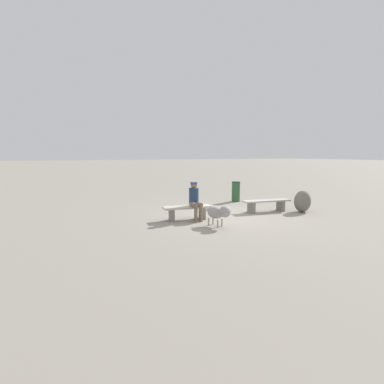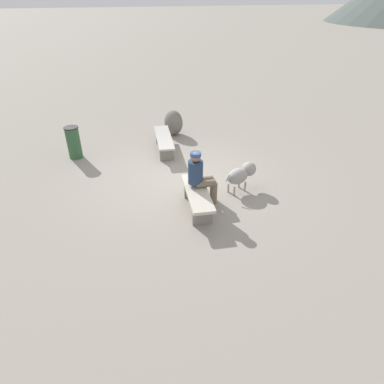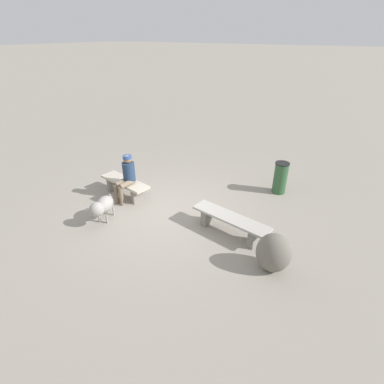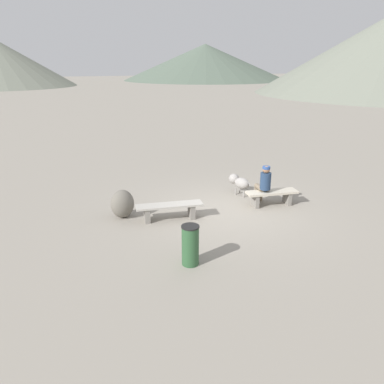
% 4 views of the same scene
% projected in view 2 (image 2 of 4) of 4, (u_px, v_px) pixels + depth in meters
% --- Properties ---
extents(ground, '(210.00, 210.00, 0.06)m').
position_uv_depth(ground, '(181.00, 179.00, 8.35)').
color(ground, gray).
extents(bench_left, '(1.87, 0.69, 0.44)m').
position_uv_depth(bench_left, '(164.00, 141.00, 9.59)').
color(bench_left, gray).
rests_on(bench_left, ground).
extents(bench_right, '(1.60, 0.67, 0.45)m').
position_uv_depth(bench_right, '(197.00, 196.00, 6.97)').
color(bench_right, gray).
rests_on(bench_right, ground).
extents(seated_person, '(0.36, 0.63, 1.24)m').
position_uv_depth(seated_person, '(200.00, 174.00, 6.97)').
color(seated_person, navy).
rests_on(seated_person, ground).
extents(dog, '(0.55, 0.86, 0.65)m').
position_uv_depth(dog, '(241.00, 174.00, 7.61)').
color(dog, gray).
rests_on(dog, ground).
extents(trash_bin, '(0.39, 0.39, 0.89)m').
position_uv_depth(trash_bin, '(74.00, 142.00, 9.12)').
color(trash_bin, '#2D5633').
rests_on(trash_bin, ground).
extents(boulder, '(0.77, 0.71, 0.79)m').
position_uv_depth(boulder, '(173.00, 123.00, 10.65)').
color(boulder, '#6B665B').
rests_on(boulder, ground).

